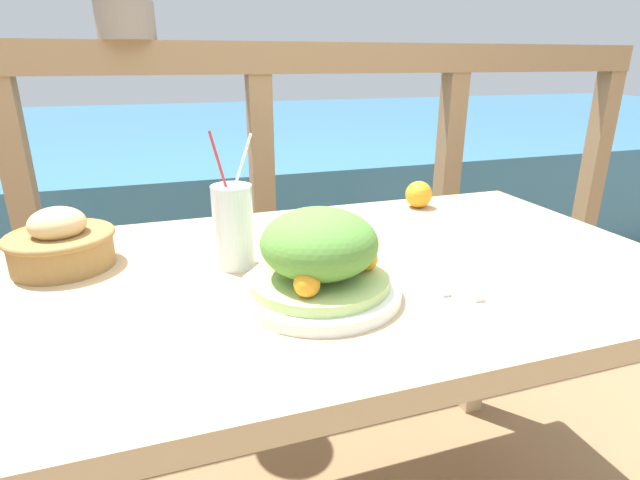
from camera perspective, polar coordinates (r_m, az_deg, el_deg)
The scene contains 9 objects.
patio_table at distance 0.99m, azimuth 2.55°, elevation -7.59°, with size 1.28×0.77×0.71m.
railing_fence at distance 1.61m, azimuth -6.70°, elevation 8.67°, with size 2.80×0.08×1.13m.
sea_backdrop at distance 4.13m, azimuth -13.77°, elevation 8.58°, with size 12.00×4.00×0.62m.
salad_plate at distance 0.80m, azimuth -0.09°, elevation -2.31°, with size 0.27×0.27×0.15m.
drink_glass at distance 0.93m, azimuth -9.88°, elevation 1.56°, with size 0.08×0.07×0.25m.
bread_basket at distance 1.04m, azimuth -27.50°, elevation -0.34°, with size 0.19×0.19×0.11m.
fork at distance 0.91m, azimuth 11.37°, elevation -3.90°, with size 0.02×0.18×0.00m.
knife at distance 0.92m, azimuth 15.51°, elevation -4.23°, with size 0.05×0.18×0.00m.
orange_near_basket at distance 1.33m, azimuth 11.22°, elevation 5.13°, with size 0.07×0.07×0.07m.
Camera 1 is at (-0.32, -0.82, 1.08)m, focal length 28.00 mm.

